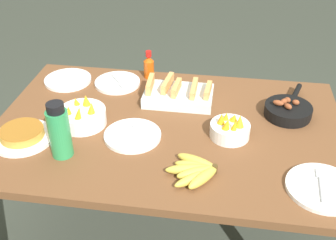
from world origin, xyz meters
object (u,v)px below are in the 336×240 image
(empty_plate_mid_edge, at_px, (322,188))
(fruit_bowl_citrus, at_px, (230,129))
(frittata_plate_center, at_px, (22,135))
(water_bottle, at_px, (59,131))
(melon_tray, at_px, (178,94))
(empty_plate_far_right, at_px, (117,83))
(hot_sauce_bottle, at_px, (149,66))
(skillet, at_px, (288,110))
(empty_plate_far_left, at_px, (68,80))
(fruit_bowl_mango, at_px, (82,116))
(empty_plate_near_front, at_px, (133,135))
(banana_bunch, at_px, (197,171))

(empty_plate_mid_edge, distance_m, fruit_bowl_citrus, 0.43)
(frittata_plate_center, distance_m, water_bottle, 0.22)
(melon_tray, xyz_separation_m, empty_plate_far_right, (-0.32, 0.11, -0.03))
(melon_tray, bearing_deg, empty_plate_far_right, 160.68)
(empty_plate_far_right, relative_size, empty_plate_mid_edge, 0.88)
(frittata_plate_center, relative_size, hot_sauce_bottle, 1.73)
(empty_plate_mid_edge, bearing_deg, skillet, 99.86)
(empty_plate_far_left, bearing_deg, fruit_bowl_mango, -60.99)
(melon_tray, height_order, empty_plate_far_right, melon_tray)
(frittata_plate_center, height_order, empty_plate_far_left, frittata_plate_center)
(melon_tray, distance_m, skillet, 0.50)
(empty_plate_mid_edge, bearing_deg, empty_plate_near_front, 164.16)
(skillet, xyz_separation_m, fruit_bowl_citrus, (-0.25, -0.20, 0.01))
(frittata_plate_center, bearing_deg, fruit_bowl_citrus, 10.11)
(banana_bunch, xyz_separation_m, empty_plate_mid_edge, (0.44, -0.01, -0.01))
(melon_tray, height_order, fruit_bowl_mango, fruit_bowl_mango)
(frittata_plate_center, xyz_separation_m, empty_plate_far_left, (0.01, 0.50, -0.01))
(banana_bunch, distance_m, empty_plate_mid_edge, 0.44)
(banana_bunch, bearing_deg, frittata_plate_center, 171.21)
(empty_plate_mid_edge, xyz_separation_m, water_bottle, (-0.96, 0.05, 0.10))
(hot_sauce_bottle, bearing_deg, empty_plate_mid_edge, -44.13)
(fruit_bowl_citrus, distance_m, hot_sauce_bottle, 0.62)
(fruit_bowl_mango, relative_size, hot_sauce_bottle, 1.40)
(melon_tray, relative_size, water_bottle, 1.37)
(skillet, bearing_deg, empty_plate_mid_edge, -152.50)
(water_bottle, height_order, hot_sauce_bottle, water_bottle)
(empty_plate_far_left, relative_size, empty_plate_far_right, 1.04)
(skillet, relative_size, empty_plate_near_front, 1.39)
(empty_plate_far_left, xyz_separation_m, water_bottle, (0.19, -0.57, 0.10))
(skillet, distance_m, empty_plate_mid_edge, 0.47)
(frittata_plate_center, relative_size, fruit_bowl_citrus, 1.54)
(melon_tray, relative_size, empty_plate_far_left, 1.35)
(melon_tray, height_order, empty_plate_mid_edge, melon_tray)
(empty_plate_near_front, xyz_separation_m, fruit_bowl_mango, (-0.23, 0.06, 0.03))
(hot_sauce_bottle, bearing_deg, melon_tray, -49.81)
(fruit_bowl_citrus, bearing_deg, hot_sauce_bottle, 132.62)
(empty_plate_mid_edge, height_order, fruit_bowl_citrus, fruit_bowl_citrus)
(water_bottle, bearing_deg, fruit_bowl_citrus, 18.82)
(frittata_plate_center, xyz_separation_m, water_bottle, (0.19, -0.07, 0.09))
(empty_plate_far_left, relative_size, fruit_bowl_citrus, 1.43)
(frittata_plate_center, height_order, fruit_bowl_citrus, fruit_bowl_citrus)
(skillet, bearing_deg, water_bottle, 132.71)
(banana_bunch, xyz_separation_m, frittata_plate_center, (-0.72, 0.11, 0.00))
(skillet, distance_m, frittata_plate_center, 1.13)
(empty_plate_far_right, bearing_deg, empty_plate_near_front, -67.93)
(frittata_plate_center, relative_size, empty_plate_mid_edge, 0.98)
(melon_tray, bearing_deg, water_bottle, -129.84)
(banana_bunch, relative_size, empty_plate_mid_edge, 0.81)
(fruit_bowl_mango, bearing_deg, water_bottle, -93.00)
(empty_plate_near_front, bearing_deg, melon_tray, 65.09)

